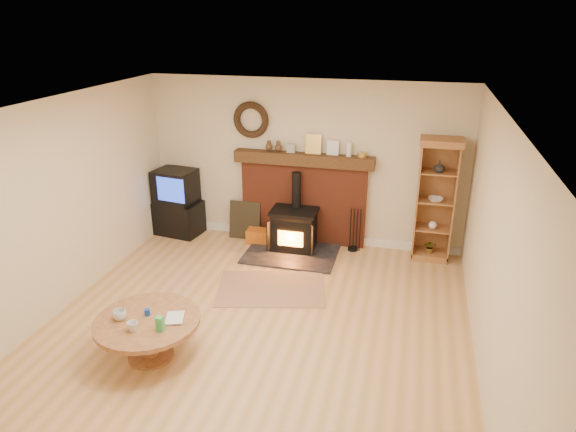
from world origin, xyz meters
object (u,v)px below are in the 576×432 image
(wood_stove, at_px, (294,232))
(tv_unit, at_px, (177,203))
(curio_cabinet, at_px, (435,200))
(coffee_table, at_px, (147,326))

(wood_stove, distance_m, tv_unit, 2.07)
(tv_unit, xyz_separation_m, curio_cabinet, (4.13, 0.09, 0.40))
(wood_stove, relative_size, tv_unit, 1.26)
(curio_cabinet, relative_size, coffee_table, 1.65)
(wood_stove, height_order, tv_unit, wood_stove)
(curio_cabinet, bearing_deg, tv_unit, -178.82)
(tv_unit, relative_size, curio_cabinet, 0.60)
(curio_cabinet, height_order, coffee_table, curio_cabinet)
(tv_unit, height_order, curio_cabinet, curio_cabinet)
(wood_stove, xyz_separation_m, coffee_table, (-0.89, -3.00, 0.06))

